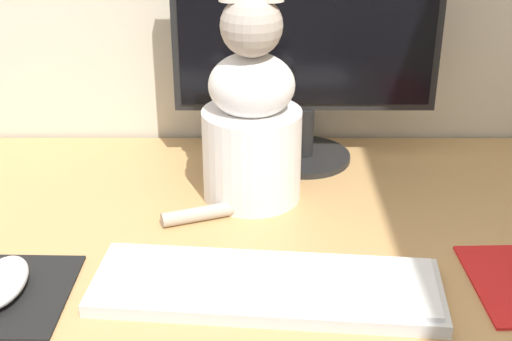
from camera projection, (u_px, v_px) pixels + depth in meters
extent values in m
cube|color=tan|center=(292.00, 225.00, 1.10)|extent=(1.21, 0.62, 0.02)
cube|color=olive|center=(15.00, 312.00, 1.50)|extent=(0.05, 0.05, 0.71)
cylinder|color=black|center=(300.00, 156.00, 1.28)|extent=(0.17, 0.17, 0.01)
cylinder|color=black|center=(301.00, 131.00, 1.26)|extent=(0.04, 0.04, 0.09)
cube|color=black|center=(304.00, 28.00, 1.18)|extent=(0.45, 0.02, 0.28)
cube|color=black|center=(304.00, 30.00, 1.17)|extent=(0.43, 0.00, 0.26)
cube|color=silver|center=(264.00, 287.00, 0.91)|extent=(0.46, 0.19, 0.02)
cube|color=white|center=(264.00, 279.00, 0.91)|extent=(0.44, 0.17, 0.01)
cylinder|color=white|center=(249.00, 154.00, 1.13)|extent=(0.16, 0.16, 0.15)
ellipsoid|color=white|center=(249.00, 85.00, 1.08)|extent=(0.13, 0.11, 0.10)
sphere|color=#B2A393|center=(249.00, 26.00, 1.03)|extent=(0.09, 0.09, 0.09)
cylinder|color=#B2A393|center=(224.00, 209.00, 1.09)|extent=(0.20, 0.09, 0.02)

